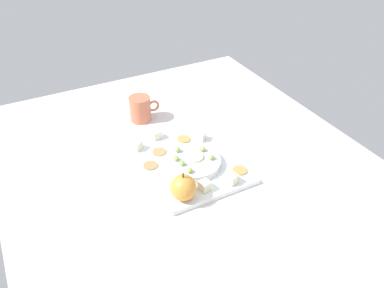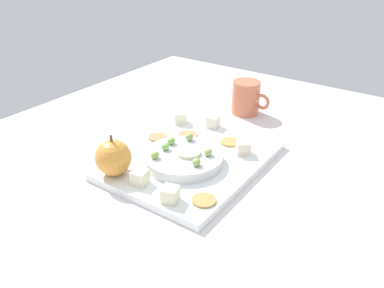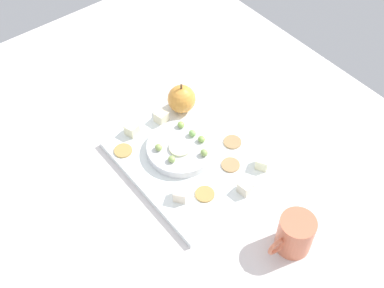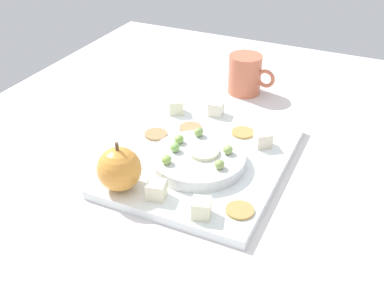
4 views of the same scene
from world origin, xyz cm
name	(u,v)px [view 2 (image 2 of 4)]	position (x,y,z in cm)	size (l,w,h in cm)	color
table	(184,178)	(0.00, 0.00, 2.03)	(124.81, 100.78, 4.06)	silver
platter	(191,159)	(-2.92, -0.32, 4.80)	(33.10, 25.59, 1.46)	white
serving_dish	(184,159)	(0.13, 0.34, 6.52)	(15.18, 15.18, 1.99)	silver
apple_whole	(113,158)	(10.26, -8.11, 8.86)	(6.66, 6.66, 6.66)	gold
apple_stem	(111,138)	(10.26, -8.11, 12.79)	(0.50, 0.50, 1.20)	brown
cheese_cube_0	(213,122)	(-16.71, -3.81, 6.84)	(2.62, 2.62, 2.62)	#F0E7CB
cheese_cube_1	(140,177)	(10.15, -2.05, 6.84)	(2.62, 2.62, 2.62)	#F1E8C2
cheese_cube_2	(243,148)	(-9.78, 7.65, 6.84)	(2.62, 2.62, 2.62)	#F1E1C5
cheese_cube_3	(181,118)	(-14.21, -11.04, 6.84)	(2.62, 2.62, 2.62)	#EBEEC3
cheese_cube_4	(170,194)	(11.11, 5.47, 6.84)	(2.62, 2.62, 2.62)	#EAE9BD
cracker_0	(230,142)	(-12.21, 3.27, 5.73)	(4.04, 4.04, 0.40)	tan
cracker_1	(158,137)	(-5.17, -10.55, 5.73)	(4.04, 4.04, 0.40)	tan
cracker_2	(204,200)	(8.03, 10.05, 5.73)	(4.04, 4.04, 0.40)	tan
cracker_3	(188,135)	(-9.80, -5.91, 5.73)	(4.04, 4.04, 0.40)	tan
grape_0	(208,152)	(-2.23, 4.19, 8.22)	(1.69, 1.52, 1.40)	#95B760
grape_1	(165,146)	(0.72, -3.75, 8.27)	(1.69, 1.52, 1.50)	#89C363
grape_2	(155,155)	(4.36, -3.36, 8.22)	(1.69, 1.52, 1.40)	#94C055
grape_3	(196,162)	(2.11, 4.48, 8.24)	(1.69, 1.52, 1.43)	#95B15C
grape_4	(189,137)	(-5.18, -2.24, 8.29)	(1.69, 1.52, 1.54)	#8EB15D
grape_5	(171,141)	(-1.83, -4.26, 8.21)	(1.69, 1.52, 1.38)	#8BB751
apple_slice_0	(188,152)	(-0.61, 0.74, 7.82)	(4.78, 4.78, 0.60)	beige
cup	(246,98)	(-31.06, -3.06, 8.21)	(6.93, 10.14, 8.30)	#D36E4D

